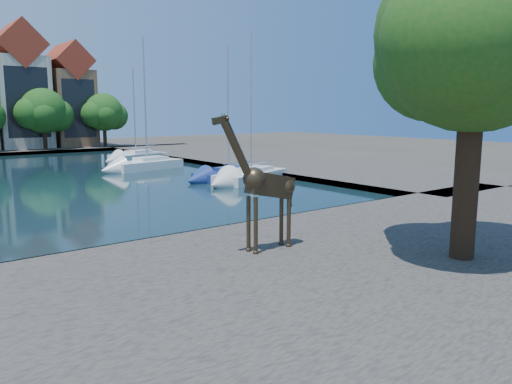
# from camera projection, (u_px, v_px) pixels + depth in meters

# --- Properties ---
(ground) EXTENTS (160.00, 160.00, 0.00)m
(ground) POSITION_uv_depth(u_px,v_px,m) (143.00, 251.00, 19.57)
(ground) COLOR #38332B
(ground) RESTS_ON ground
(water_basin) EXTENTS (38.00, 50.00, 0.08)m
(water_basin) POSITION_uv_depth(u_px,v_px,m) (7.00, 182.00, 38.30)
(water_basin) COLOR black
(water_basin) RESTS_ON ground
(near_quay) EXTENTS (50.00, 14.00, 0.50)m
(near_quay) POSITION_uv_depth(u_px,v_px,m) (251.00, 297.00, 14.07)
(near_quay) COLOR #4B4741
(near_quay) RESTS_ON ground
(right_quay) EXTENTS (14.00, 52.00, 0.50)m
(right_quay) POSITION_uv_depth(u_px,v_px,m) (262.00, 160.00, 53.37)
(right_quay) COLOR #4B4741
(right_quay) RESTS_ON ground
(plane_tree) EXTENTS (8.32, 6.40, 10.62)m
(plane_tree) POSITION_uv_depth(u_px,v_px,m) (478.00, 40.00, 15.91)
(plane_tree) COLOR #332114
(plane_tree) RESTS_ON near_quay
(townhouse_east_mid) EXTENTS (6.43, 9.18, 16.65)m
(townhouse_east_mid) POSITION_uv_depth(u_px,v_px,m) (19.00, 91.00, 67.10)
(townhouse_east_mid) COLOR beige
(townhouse_east_mid) RESTS_ON far_quay
(townhouse_east_end) EXTENTS (5.44, 9.18, 14.43)m
(townhouse_east_end) POSITION_uv_depth(u_px,v_px,m) (68.00, 99.00, 71.19)
(townhouse_east_end) COLOR brown
(townhouse_east_end) RESTS_ON far_quay
(far_tree_east) EXTENTS (7.54, 5.80, 7.84)m
(far_tree_east) POSITION_uv_depth(u_px,v_px,m) (44.00, 112.00, 64.25)
(far_tree_east) COLOR #332114
(far_tree_east) RESTS_ON far_quay
(far_tree_far_east) EXTENTS (6.76, 5.20, 7.36)m
(far_tree_far_east) POSITION_uv_depth(u_px,v_px,m) (104.00, 113.00, 69.10)
(far_tree_far_east) COLOR #332114
(far_tree_far_east) RESTS_ON far_quay
(giraffe_statue) EXTENTS (3.35, 0.58, 4.80)m
(giraffe_statue) POSITION_uv_depth(u_px,v_px,m) (264.00, 185.00, 17.55)
(giraffe_statue) COLOR #362A1B
(giraffe_statue) RESTS_ON near_quay
(sailboat_right_a) EXTENTS (7.41, 4.64, 11.22)m
(sailboat_right_a) POSITION_uv_depth(u_px,v_px,m) (251.00, 174.00, 38.48)
(sailboat_right_a) COLOR silver
(sailboat_right_a) RESTS_ON water_basin
(sailboat_right_b) EXTENTS (6.43, 3.34, 10.29)m
(sailboat_right_b) POSITION_uv_depth(u_px,v_px,m) (229.00, 172.00, 39.77)
(sailboat_right_b) COLOR navy
(sailboat_right_b) RESTS_ON water_basin
(sailboat_right_c) EXTENTS (7.04, 3.61, 11.90)m
(sailboat_right_c) POSITION_uv_depth(u_px,v_px,m) (147.00, 163.00, 46.12)
(sailboat_right_c) COLOR white
(sailboat_right_c) RESTS_ON water_basin
(sailboat_right_d) EXTENTS (6.76, 4.68, 9.82)m
(sailboat_right_d) POSITION_uv_depth(u_px,v_px,m) (136.00, 155.00, 54.19)
(sailboat_right_d) COLOR silver
(sailboat_right_d) RESTS_ON water_basin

